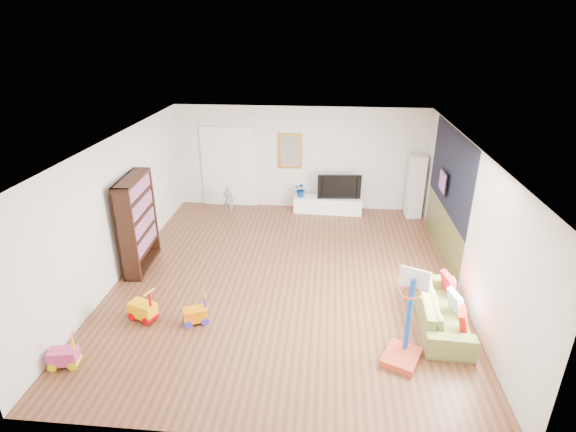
# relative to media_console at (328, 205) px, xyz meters

# --- Properties ---
(floor) EXTENTS (6.50, 7.50, 0.00)m
(floor) POSITION_rel_media_console_xyz_m (-0.77, -3.41, -0.21)
(floor) COLOR brown
(floor) RESTS_ON ground
(ceiling) EXTENTS (6.50, 7.50, 0.00)m
(ceiling) POSITION_rel_media_console_xyz_m (-0.77, -3.41, 2.49)
(ceiling) COLOR white
(ceiling) RESTS_ON ground
(wall_back) EXTENTS (6.50, 0.00, 2.70)m
(wall_back) POSITION_rel_media_console_xyz_m (-0.77, 0.34, 1.14)
(wall_back) COLOR silver
(wall_back) RESTS_ON ground
(wall_front) EXTENTS (6.50, 0.00, 2.70)m
(wall_front) POSITION_rel_media_console_xyz_m (-0.77, -7.16, 1.14)
(wall_front) COLOR silver
(wall_front) RESTS_ON ground
(wall_left) EXTENTS (0.00, 7.50, 2.70)m
(wall_left) POSITION_rel_media_console_xyz_m (-4.02, -3.41, 1.14)
(wall_left) COLOR silver
(wall_left) RESTS_ON ground
(wall_right) EXTENTS (0.00, 7.50, 2.70)m
(wall_right) POSITION_rel_media_console_xyz_m (2.48, -3.41, 1.14)
(wall_right) COLOR white
(wall_right) RESTS_ON ground
(navy_accent) EXTENTS (0.01, 3.20, 1.70)m
(navy_accent) POSITION_rel_media_console_xyz_m (2.46, -2.01, 1.64)
(navy_accent) COLOR black
(navy_accent) RESTS_ON wall_right
(olive_wainscot) EXTENTS (0.01, 3.20, 1.00)m
(olive_wainscot) POSITION_rel_media_console_xyz_m (2.46, -2.01, 0.29)
(olive_wainscot) COLOR brown
(olive_wainscot) RESTS_ON wall_right
(doorway) EXTENTS (1.45, 0.06, 2.10)m
(doorway) POSITION_rel_media_console_xyz_m (-2.67, 0.30, 0.84)
(doorway) COLOR white
(doorway) RESTS_ON ground
(painting_back) EXTENTS (0.62, 0.06, 0.92)m
(painting_back) POSITION_rel_media_console_xyz_m (-1.02, 0.30, 1.34)
(painting_back) COLOR gold
(painting_back) RESTS_ON wall_back
(artwork_right) EXTENTS (0.04, 0.56, 0.46)m
(artwork_right) POSITION_rel_media_console_xyz_m (2.40, -1.81, 1.34)
(artwork_right) COLOR #7F3F8C
(artwork_right) RESTS_ON wall_right
(media_console) EXTENTS (1.78, 0.51, 0.41)m
(media_console) POSITION_rel_media_console_xyz_m (0.00, 0.00, 0.00)
(media_console) COLOR white
(media_console) RESTS_ON ground
(tall_cabinet) EXTENTS (0.39, 0.39, 1.61)m
(tall_cabinet) POSITION_rel_media_console_xyz_m (2.19, -0.05, 0.60)
(tall_cabinet) COLOR silver
(tall_cabinet) RESTS_ON ground
(bookshelf) EXTENTS (0.43, 1.33, 1.91)m
(bookshelf) POSITION_rel_media_console_xyz_m (-3.76, -3.20, 0.75)
(bookshelf) COLOR black
(bookshelf) RESTS_ON ground
(sofa) EXTENTS (0.84, 1.94, 0.56)m
(sofa) POSITION_rel_media_console_xyz_m (1.93, -4.63, 0.07)
(sofa) COLOR olive
(sofa) RESTS_ON ground
(basketball_hoop) EXTENTS (0.70, 0.76, 1.45)m
(basketball_hoop) POSITION_rel_media_console_xyz_m (1.16, -5.59, 0.52)
(basketball_hoop) COLOR #B93C24
(basketball_hoop) RESTS_ON ground
(ride_on_yellow) EXTENTS (0.51, 0.41, 0.59)m
(ride_on_yellow) POSITION_rel_media_console_xyz_m (-3.05, -4.97, 0.09)
(ride_on_yellow) COLOR #FFAF03
(ride_on_yellow) RESTS_ON ground
(ride_on_orange) EXTENTS (0.45, 0.38, 0.52)m
(ride_on_orange) POSITION_rel_media_console_xyz_m (-2.13, -4.99, 0.05)
(ride_on_orange) COLOR orange
(ride_on_orange) RESTS_ON ground
(ride_on_pink) EXTENTS (0.43, 0.31, 0.53)m
(ride_on_pink) POSITION_rel_media_console_xyz_m (-3.76, -6.17, 0.06)
(ride_on_pink) COLOR #CA387A
(ride_on_pink) RESTS_ON ground
(child) EXTENTS (0.29, 0.20, 0.74)m
(child) POSITION_rel_media_console_xyz_m (-2.59, -0.30, 0.17)
(child) COLOR gray
(child) RESTS_ON ground
(tv) EXTENTS (1.13, 0.23, 0.64)m
(tv) POSITION_rel_media_console_xyz_m (0.27, 0.05, 0.53)
(tv) COLOR black
(tv) RESTS_ON media_console
(vase_plant) EXTENTS (0.41, 0.37, 0.39)m
(vase_plant) POSITION_rel_media_console_xyz_m (-0.71, 0.01, 0.40)
(vase_plant) COLOR navy
(vase_plant) RESTS_ON media_console
(pillow_left) EXTENTS (0.19, 0.37, 0.36)m
(pillow_left) POSITION_rel_media_console_xyz_m (2.11, -5.15, 0.23)
(pillow_left) COLOR red
(pillow_left) RESTS_ON sofa
(pillow_center) EXTENTS (0.19, 0.39, 0.38)m
(pillow_center) POSITION_rel_media_console_xyz_m (2.12, -4.65, 0.23)
(pillow_center) COLOR white
(pillow_center) RESTS_ON sofa
(pillow_right) EXTENTS (0.18, 0.40, 0.39)m
(pillow_right) POSITION_rel_media_console_xyz_m (2.14, -4.08, 0.23)
(pillow_right) COLOR red
(pillow_right) RESTS_ON sofa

